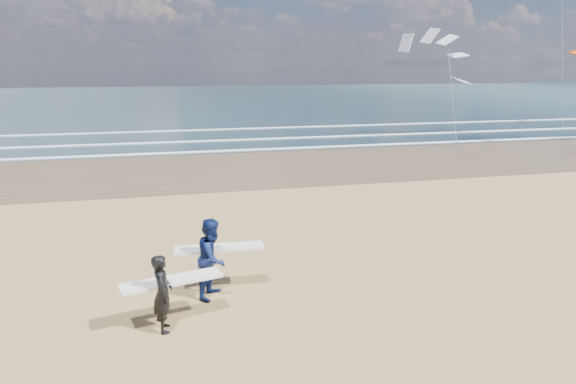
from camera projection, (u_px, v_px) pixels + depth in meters
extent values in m
cube|color=#4D3D29|center=(500.00, 153.00, 32.65)|extent=(220.00, 12.00, 0.01)
cube|color=#172B33|center=(292.00, 98.00, 83.51)|extent=(220.00, 100.00, 0.02)
cube|color=white|center=(459.00, 142.00, 37.16)|extent=(220.00, 0.50, 0.05)
cube|color=white|center=(427.00, 133.00, 41.58)|extent=(220.00, 0.50, 0.05)
cube|color=white|center=(393.00, 124.00, 47.71)|extent=(220.00, 0.50, 0.05)
imported|color=black|center=(163.00, 293.00, 10.80)|extent=(0.44, 0.64, 1.71)
cube|color=white|center=(172.00, 281.00, 11.15)|extent=(2.26, 1.01, 0.07)
imported|color=#0D1949|center=(213.00, 258.00, 12.42)|extent=(1.13, 1.20, 1.97)
cube|color=white|center=(219.00, 248.00, 12.77)|extent=(2.22, 0.61, 0.07)
cube|color=slate|center=(457.00, 143.00, 36.61)|extent=(0.12, 0.12, 0.10)
cube|color=slate|center=(563.00, 126.00, 46.54)|extent=(0.12, 0.12, 0.10)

